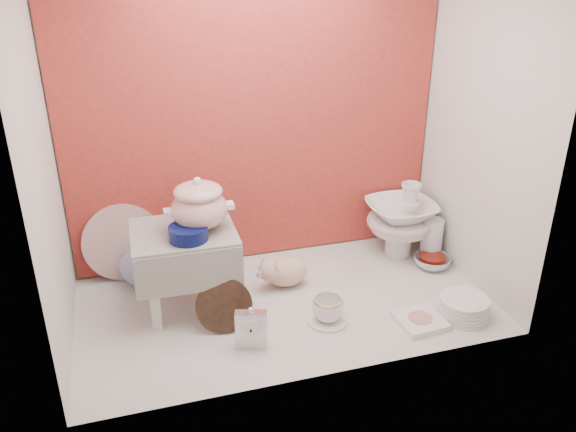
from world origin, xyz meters
The scene contains 17 objects.
ground centered at (0.00, 0.00, 0.00)m, with size 1.80×1.80×0.00m, color silver.
niche_shell centered at (0.00, 0.18, 0.93)m, with size 1.86×1.03×1.53m.
step_stool centered at (-0.41, 0.10, 0.19)m, with size 0.43×0.37×0.37m, color silver, non-canonical shape.
soup_tureen centered at (-0.34, 0.09, 0.49)m, with size 0.28×0.28×0.24m, color white, non-canonical shape.
cobalt_bowl centered at (-0.40, 0.02, 0.40)m, with size 0.16×0.16×0.06m, color #091045.
floral_platter centered at (-0.66, 0.45, 0.19)m, with size 0.37×0.07×0.37m, color white, non-canonical shape.
blue_white_vase centered at (-0.58, 0.37, 0.13)m, with size 0.24×0.24×0.25m, color white.
lacquer_tray centered at (-0.29, -0.11, 0.11)m, with size 0.23×0.08×0.23m, color black, non-canonical shape.
mantel_clock centered at (-0.21, -0.26, 0.09)m, with size 0.12×0.04×0.18m, color silver.
plush_pig centered at (0.05, 0.15, 0.07)m, with size 0.25×0.17×0.15m, color #CFA992.
teacup_saucer centered at (0.13, -0.18, 0.01)m, with size 0.17×0.17×0.01m, color white.
gold_rim_teacup centered at (0.13, -0.18, 0.06)m, with size 0.13×0.13×0.10m, color white.
lattice_dish centered at (0.50, -0.31, 0.01)m, with size 0.19×0.19×0.03m, color white.
dinner_plate_stack centered at (0.71, -0.31, 0.04)m, with size 0.23×0.23×0.09m, color white.
crystal_bowl centered at (0.79, 0.11, 0.03)m, with size 0.18×0.18×0.06m, color silver.
clear_glass_vase centered at (0.83, 0.19, 0.11)m, with size 0.11×0.11×0.22m, color silver.
porcelain_tower centered at (0.69, 0.29, 0.19)m, with size 0.34×0.34×0.39m, color white, non-canonical shape.
Camera 1 is at (-0.62, -2.11, 1.45)m, focal length 36.33 mm.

